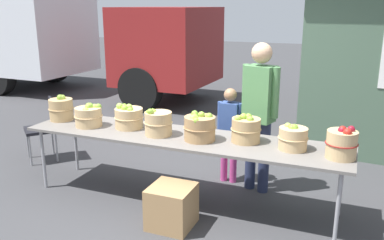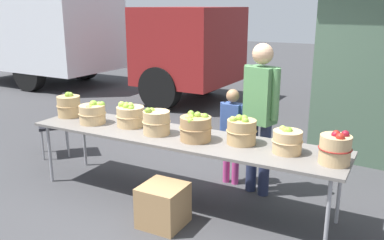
% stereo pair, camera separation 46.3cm
% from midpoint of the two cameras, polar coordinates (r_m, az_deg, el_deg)
% --- Properties ---
extents(ground_plane, '(40.00, 40.00, 0.00)m').
position_cam_midpoint_polar(ground_plane, '(4.68, -4.30, -11.03)').
color(ground_plane, '#38383A').
extents(market_table, '(3.50, 0.76, 0.75)m').
position_cam_midpoint_polar(market_table, '(4.41, -4.48, -2.66)').
color(market_table, slate).
rests_on(market_table, ground).
extents(apple_basket_green_0, '(0.30, 0.30, 0.31)m').
position_cam_midpoint_polar(apple_basket_green_0, '(5.29, -20.00, 1.43)').
color(apple_basket_green_0, tan).
rests_on(apple_basket_green_0, market_table).
extents(apple_basket_green_1, '(0.32, 0.32, 0.27)m').
position_cam_midpoint_polar(apple_basket_green_1, '(4.92, -16.69, 0.53)').
color(apple_basket_green_1, tan).
rests_on(apple_basket_green_1, market_table).
extents(apple_basket_green_2, '(0.33, 0.33, 0.29)m').
position_cam_midpoint_polar(apple_basket_green_2, '(4.74, -11.50, 0.36)').
color(apple_basket_green_2, tan).
rests_on(apple_basket_green_2, market_table).
extents(apple_basket_green_3, '(0.31, 0.31, 0.30)m').
position_cam_midpoint_polar(apple_basket_green_3, '(4.43, -7.73, -0.42)').
color(apple_basket_green_3, tan).
rests_on(apple_basket_green_3, market_table).
extents(apple_basket_green_4, '(0.34, 0.34, 0.30)m').
position_cam_midpoint_polar(apple_basket_green_4, '(4.22, -2.08, -1.07)').
color(apple_basket_green_4, '#A87F51').
rests_on(apple_basket_green_4, market_table).
extents(apple_basket_green_5, '(0.31, 0.31, 0.30)m').
position_cam_midpoint_polar(apple_basket_green_5, '(4.18, 4.31, -1.30)').
color(apple_basket_green_5, tan).
rests_on(apple_basket_green_5, market_table).
extents(apple_basket_green_6, '(0.29, 0.29, 0.25)m').
position_cam_midpoint_polar(apple_basket_green_6, '(4.03, 10.58, -2.45)').
color(apple_basket_green_6, tan).
rests_on(apple_basket_green_6, market_table).
extents(apple_basket_red_0, '(0.29, 0.29, 0.30)m').
position_cam_midpoint_polar(apple_basket_red_0, '(3.89, 16.79, -3.13)').
color(apple_basket_red_0, tan).
rests_on(apple_basket_red_0, market_table).
extents(vendor_adult, '(0.44, 0.30, 1.71)m').
position_cam_midpoint_polar(vendor_adult, '(4.62, 6.49, 1.86)').
color(vendor_adult, '#262D4C').
rests_on(vendor_adult, ground).
extents(child_customer, '(0.31, 0.16, 1.16)m').
position_cam_midpoint_polar(child_customer, '(4.91, 2.53, -1.12)').
color(child_customer, '#CC3F8C').
rests_on(child_customer, ground).
extents(box_truck, '(7.76, 2.40, 2.75)m').
position_cam_midpoint_polar(box_truck, '(11.23, -21.54, 11.44)').
color(box_truck, silver).
rests_on(box_truck, ground).
extents(folding_chair, '(0.56, 0.56, 0.86)m').
position_cam_midpoint_polar(folding_chair, '(6.12, -21.64, -0.56)').
color(folding_chair, black).
rests_on(folding_chair, ground).
extents(produce_crate, '(0.41, 0.41, 0.41)m').
position_cam_midpoint_polar(produce_crate, '(4.12, -6.11, -11.84)').
color(produce_crate, '#A87F51').
rests_on(produce_crate, ground).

